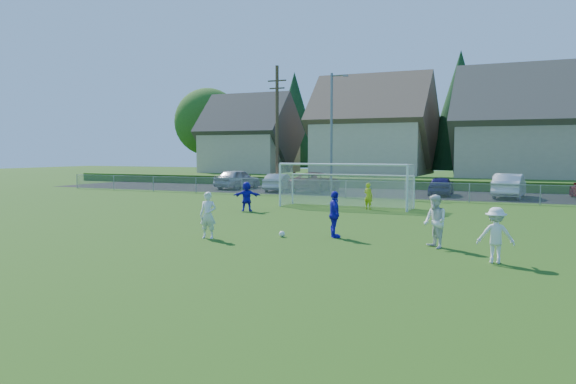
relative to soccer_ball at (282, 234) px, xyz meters
The scene contains 21 objects.
ground 4.75m from the soccer_ball, 105.88° to the right, with size 160.00×160.00×0.00m, color #193D0C.
asphalt_lot 22.97m from the soccer_ball, 93.24° to the left, with size 60.00×60.00×0.00m, color black.
grass_embankment 30.47m from the soccer_ball, 92.44° to the left, with size 70.00×6.00×0.80m, color #1E420F.
soccer_ball is the anchor object (origin of this frame).
player_white_a 2.80m from the soccer_ball, 148.78° to the right, with size 0.62×0.41×1.70m, color white.
player_white_b 5.61m from the soccer_ball, ahead, with size 0.85×0.66×1.75m, color white.
player_white_c 7.82m from the soccer_ball, 14.29° to the right, with size 1.03×0.59×1.59m, color white.
player_blue_a 2.07m from the soccer_ball, 19.73° to the left, with size 1.00×0.42×1.71m, color #1C14BF.
player_blue_b 9.19m from the soccer_ball, 126.54° to the left, with size 1.45×0.46×1.56m, color #1C14BF.
goalkeeper 10.96m from the soccer_ball, 89.29° to the left, with size 0.52×0.34×1.44m, color #C5DA19.
car_a 27.19m from the soccer_ball, 122.80° to the left, with size 1.95×4.84×1.65m, color #ACAFB4.
car_b 23.97m from the soccer_ball, 115.35° to the left, with size 1.45×4.16×1.37m, color silver.
car_c 23.09m from the soccer_ball, 108.31° to the left, with size 2.52×5.47×1.52m, color #510915.
car_e 22.46m from the soccer_ball, 84.35° to the left, with size 1.63×4.05×1.38m, color #1A164F.
car_f 23.10m from the soccer_ball, 72.92° to the left, with size 1.74×5.00×1.65m, color silver.
soccer_goal 11.66m from the soccer_ball, 96.45° to the left, with size 7.42×1.90×2.50m.
chainlink_fence 17.49m from the soccer_ball, 94.26° to the left, with size 52.06×0.06×1.20m.
streetlight 22.69m from the soccer_ball, 105.00° to the left, with size 1.38×0.18×9.00m.
utility_pole 25.40m from the soccer_ball, 115.70° to the left, with size 1.60×0.26×10.00m.
houses_row 38.59m from the soccer_ball, 88.98° to the left, with size 53.90×11.45×13.27m.
tree_row 44.69m from the soccer_ball, 90.33° to the left, with size 65.98×12.36×13.80m.
Camera 1 is at (9.92, -14.08, 3.17)m, focal length 35.00 mm.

